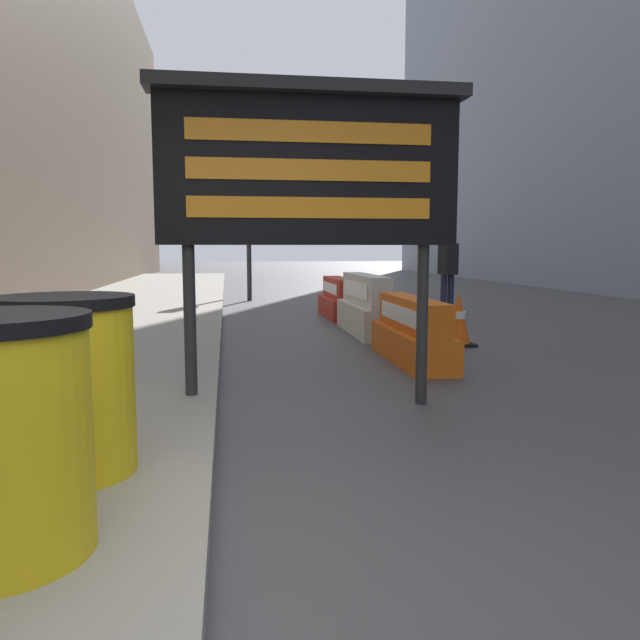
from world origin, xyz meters
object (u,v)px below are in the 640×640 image
jersey_barrier_white (365,308)px  traffic_cone_near (458,319)px  traffic_light_near_curb (248,201)px  jersey_barrier_orange_far (412,334)px  barrel_drum_middle (66,385)px  jersey_barrier_red_striped (339,300)px  pedestrian_worker (448,266)px  message_board (309,169)px  traffic_cone_mid (371,315)px

jersey_barrier_white → traffic_cone_near: (1.00, -1.43, -0.04)m
traffic_light_near_curb → jersey_barrier_orange_far: bearing=-79.8°
barrel_drum_middle → traffic_cone_near: bearing=49.9°
jersey_barrier_orange_far → jersey_barrier_white: (-0.00, 2.53, 0.07)m
jersey_barrier_white → jersey_barrier_red_striped: bearing=90.0°
jersey_barrier_white → traffic_light_near_curb: size_ratio=0.62×
barrel_drum_middle → pedestrian_worker: pedestrian_worker is taller
jersey_barrier_red_striped → traffic_light_near_curb: bearing=111.8°
message_board → barrel_drum_middle: bearing=-131.8°
jersey_barrier_red_striped → traffic_cone_near: 3.92m
traffic_cone_near → jersey_barrier_white: bearing=124.9°
message_board → pedestrian_worker: 8.27m
jersey_barrier_white → pedestrian_worker: size_ratio=1.30×
message_board → traffic_cone_mid: 4.94m
jersey_barrier_orange_far → traffic_cone_mid: (0.06, 2.42, -0.04)m
traffic_cone_mid → pedestrian_worker: size_ratio=0.37×
jersey_barrier_white → jersey_barrier_red_striped: 2.37m
message_board → jersey_barrier_red_striped: size_ratio=1.40×
message_board → traffic_light_near_curb: (-0.11, 10.83, 0.53)m
traffic_cone_mid → traffic_cone_near: bearing=-54.6°
traffic_cone_near → pedestrian_worker: pedestrian_worker is taller
message_board → traffic_cone_near: 4.26m
traffic_cone_mid → traffic_light_near_curb: bearing=104.4°
traffic_cone_near → pedestrian_worker: (1.36, 4.19, 0.61)m
pedestrian_worker → traffic_cone_mid: bearing=135.0°
traffic_cone_near → traffic_cone_mid: 1.62m
message_board → traffic_light_near_curb: traffic_light_near_curb is taller
jersey_barrier_white → pedestrian_worker: bearing=49.5°
jersey_barrier_red_striped → pedestrian_worker: (2.36, 0.40, 0.64)m
message_board → traffic_cone_near: bearing=50.8°
traffic_cone_mid → pedestrian_worker: bearing=51.3°
barrel_drum_middle → message_board: (1.54, 1.72, 1.37)m
traffic_cone_mid → jersey_barrier_orange_far: bearing=-91.4°
traffic_cone_near → traffic_light_near_curb: (-2.59, 7.78, 2.16)m
barrel_drum_middle → jersey_barrier_orange_far: size_ratio=0.48×
message_board → jersey_barrier_red_striped: 7.20m
jersey_barrier_orange_far → traffic_light_near_curb: 9.29m
message_board → jersey_barrier_red_striped: (1.49, 6.85, -1.66)m
message_board → pedestrian_worker: size_ratio=1.60×
message_board → pedestrian_worker: message_board is taller
barrel_drum_middle → traffic_light_near_curb: 12.78m
traffic_light_near_curb → jersey_barrier_red_striped: bearing=-68.2°
jersey_barrier_red_striped → traffic_cone_mid: 2.48m
barrel_drum_middle → message_board: bearing=48.2°
jersey_barrier_white → traffic_cone_mid: jersey_barrier_white is taller
jersey_barrier_orange_far → traffic_cone_mid: bearing=88.6°
message_board → traffic_light_near_curb: size_ratio=0.77×
traffic_cone_near → traffic_light_near_curb: traffic_light_near_curb is taller
traffic_cone_mid → traffic_light_near_curb: size_ratio=0.18×
barrel_drum_middle → traffic_cone_near: barrel_drum_middle is taller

